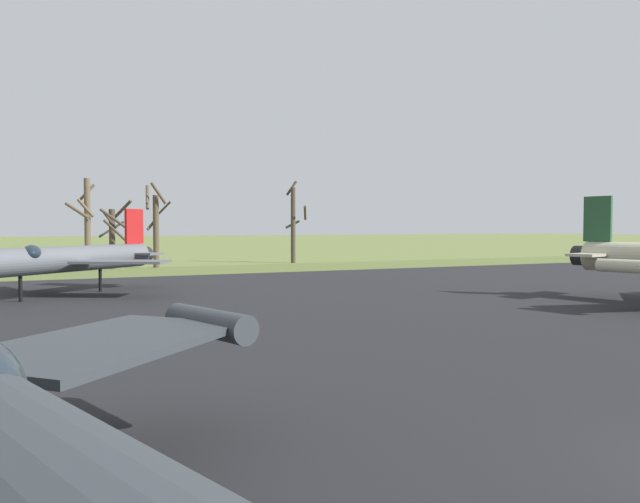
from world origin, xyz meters
TOP-DOWN VIEW (x-y plane):
  - asphalt_apron at (0.00, 17.42)m, footprint 91.41×58.08m
  - grass_verge_strip at (0.00, 52.46)m, footprint 151.41×12.00m
  - jet_fighter_front_left at (-9.49, 33.54)m, footprint 13.57×12.51m
  - bare_tree_center at (-6.21, 57.32)m, footprint 2.89×2.94m
  - bare_tree_right_of_center at (-3.70, 57.76)m, footprint 3.28×3.50m
  - bare_tree_far_right at (0.44, 57.97)m, footprint 2.65×2.57m
  - bare_tree_backdrop_extra at (16.80, 60.36)m, footprint 2.66×3.14m

SIDE VIEW (x-z plane):
  - asphalt_apron at x=0.00m, z-range 0.00..0.05m
  - grass_verge_strip at x=0.00m, z-range 0.00..0.06m
  - jet_fighter_front_left at x=-9.49m, z-range -0.42..5.03m
  - bare_tree_right_of_center at x=-3.70m, z-range 0.10..7.05m
  - bare_tree_far_right at x=0.44m, z-range 0.13..8.88m
  - bare_tree_backdrop_extra at x=16.80m, z-range -0.09..9.59m
  - bare_tree_center at x=-6.21m, z-range 0.33..9.26m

